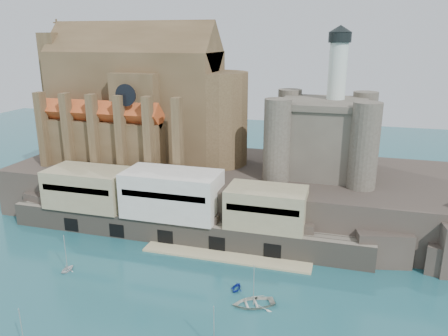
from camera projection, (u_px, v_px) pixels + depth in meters
name	position (u px, v px, depth m)	size (l,w,h in m)	color
ground	(176.00, 315.00, 60.43)	(300.00, 300.00, 0.00)	#194C54
promontory	(243.00, 190.00, 95.31)	(100.00, 36.00, 10.00)	#2B2520
quay	(171.00, 207.00, 82.62)	(70.00, 12.00, 13.05)	#6B6355
church	(144.00, 106.00, 98.99)	(47.00, 25.93, 30.51)	#503D25
castle_keep	(323.00, 133.00, 88.73)	(21.20, 21.20, 29.30)	#4C463B
boat_4	(68.00, 271.00, 71.95)	(2.46, 1.50, 2.85)	silver
boat_6	(253.00, 305.00, 62.82)	(4.44, 1.29, 6.21)	beige
boat_7	(236.00, 289.00, 66.69)	(2.34, 1.43, 2.71)	#112599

